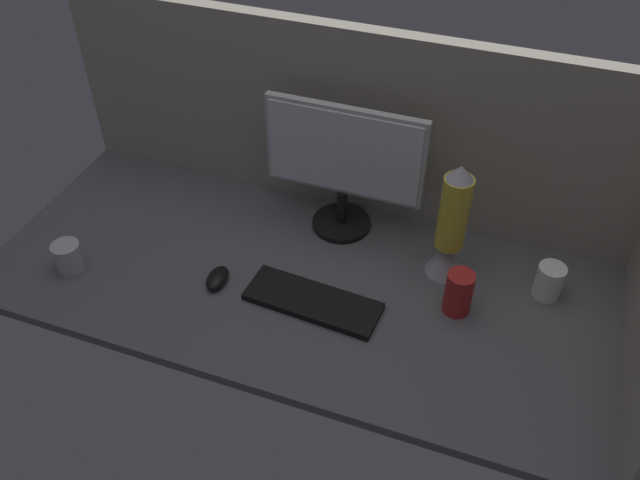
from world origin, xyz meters
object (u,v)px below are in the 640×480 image
(mug_ceramic_white, at_px, (549,281))
(lava_lamp, at_px, (451,230))
(mouse, at_px, (217,278))
(mug_red_plastic, at_px, (459,293))
(keyboard, at_px, (313,301))
(mug_steel, at_px, (68,257))
(monitor, at_px, (344,163))

(mug_ceramic_white, relative_size, lava_lamp, 0.28)
(mouse, height_order, mug_red_plastic, mug_red_plastic)
(mug_red_plastic, height_order, mug_ceramic_white, mug_red_plastic)
(keyboard, relative_size, lava_lamp, 1.01)
(mug_steel, bearing_deg, keyboard, 8.55)
(monitor, xyz_separation_m, mug_steel, (-0.67, -0.45, -0.19))
(mug_red_plastic, distance_m, lava_lamp, 0.17)
(mug_steel, xyz_separation_m, lava_lamp, (1.01, 0.36, 0.11))
(monitor, bearing_deg, mug_steel, -145.99)
(mouse, height_order, lava_lamp, lava_lamp)
(keyboard, height_order, lava_lamp, lava_lamp)
(keyboard, bearing_deg, mug_steel, -167.53)
(mug_red_plastic, xyz_separation_m, lava_lamp, (-0.06, 0.14, 0.09))
(mouse, relative_size, lava_lamp, 0.26)
(keyboard, xyz_separation_m, mug_steel, (-0.70, -0.11, 0.03))
(mug_red_plastic, height_order, mug_steel, mug_red_plastic)
(mug_steel, relative_size, mug_ceramic_white, 0.87)
(monitor, relative_size, lava_lamp, 1.29)
(mug_red_plastic, bearing_deg, keyboard, -162.82)
(mug_ceramic_white, bearing_deg, keyboard, -156.76)
(mug_steel, bearing_deg, monitor, 34.01)
(mouse, height_order, mug_steel, mug_steel)
(mouse, distance_m, mug_steel, 0.43)
(lava_lamp, bearing_deg, monitor, 164.38)
(mouse, distance_m, mug_red_plastic, 0.66)
(mug_steel, bearing_deg, mug_red_plastic, 11.59)
(keyboard, height_order, mug_steel, mug_steel)
(mug_steel, height_order, lava_lamp, lava_lamp)
(mug_ceramic_white, bearing_deg, mug_steel, -164.47)
(mug_red_plastic, bearing_deg, monitor, 149.90)
(keyboard, bearing_deg, monitor, 99.21)
(mouse, bearing_deg, monitor, 51.88)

